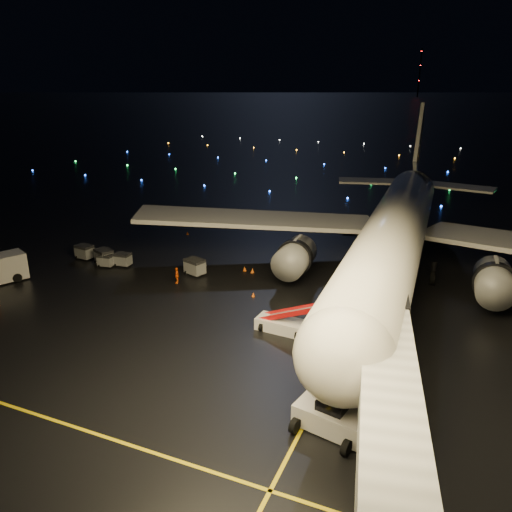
% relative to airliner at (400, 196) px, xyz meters
% --- Properties ---
extents(ground, '(2000.00, 2000.00, 0.00)m').
position_rel_airliner_xyz_m(ground, '(-13.08, 273.68, -8.93)').
color(ground, black).
rests_on(ground, ground).
extents(lane_centre, '(0.25, 80.00, 0.02)m').
position_rel_airliner_xyz_m(lane_centre, '(-1.08, -11.32, -8.92)').
color(lane_centre, gold).
rests_on(lane_centre, ground).
extents(lane_cross, '(60.00, 0.25, 0.02)m').
position_rel_airliner_xyz_m(lane_cross, '(-18.08, -36.32, -8.92)').
color(lane_cross, gold).
rests_on(lane_cross, ground).
extents(airliner, '(65.29, 62.26, 17.86)m').
position_rel_airliner_xyz_m(airliner, '(0.00, 0.00, 0.00)').
color(airliner, silver).
rests_on(airliner, ground).
extents(pushback_tug, '(5.00, 3.29, 2.20)m').
position_rel_airliner_xyz_m(pushback_tug, '(0.64, -30.01, -7.83)').
color(pushback_tug, silver).
rests_on(pushback_tug, ground).
extents(belt_loader, '(7.21, 2.40, 3.44)m').
position_rel_airliner_xyz_m(belt_loader, '(-6.74, -18.78, -7.21)').
color(belt_loader, silver).
rests_on(belt_loader, ground).
extents(crew_c, '(0.78, 1.16, 1.83)m').
position_rel_airliner_xyz_m(crew_c, '(-21.29, -12.89, -8.01)').
color(crew_c, '#FB5D11').
rests_on(crew_c, ground).
extents(safety_cone_0, '(0.51, 0.51, 0.45)m').
position_rel_airliner_xyz_m(safety_cone_0, '(-12.17, -12.96, -8.71)').
color(safety_cone_0, '#E85D11').
rests_on(safety_cone_0, ground).
extents(safety_cone_1, '(0.53, 0.53, 0.51)m').
position_rel_airliner_xyz_m(safety_cone_1, '(-14.97, -6.71, -8.67)').
color(safety_cone_1, '#E85D11').
rests_on(safety_cone_1, ground).
extents(safety_cone_2, '(0.48, 0.48, 0.50)m').
position_rel_airliner_xyz_m(safety_cone_2, '(-16.02, -6.56, -8.68)').
color(safety_cone_2, '#E85D11').
rests_on(safety_cone_2, ground).
extents(safety_cone_3, '(0.50, 0.50, 0.46)m').
position_rel_airliner_xyz_m(safety_cone_3, '(-29.66, 3.55, -8.70)').
color(safety_cone_3, '#E85D11').
rests_on(safety_cone_3, ground).
extents(radio_mast, '(1.80, 1.80, 64.00)m').
position_rel_airliner_xyz_m(radio_mast, '(-73.08, 713.68, 23.07)').
color(radio_mast, black).
rests_on(radio_mast, ground).
extents(taxiway_lights, '(164.00, 92.00, 0.36)m').
position_rel_airliner_xyz_m(taxiway_lights, '(-13.08, 79.68, -8.75)').
color(taxiway_lights, black).
rests_on(taxiway_lights, ground).
extents(baggage_cart_0, '(2.55, 2.14, 1.86)m').
position_rel_airliner_xyz_m(baggage_cart_0, '(-20.77, -9.86, -8.00)').
color(baggage_cart_0, gray).
rests_on(baggage_cart_0, ground).
extents(baggage_cart_1, '(1.96, 1.45, 1.59)m').
position_rel_airliner_xyz_m(baggage_cart_1, '(-30.15, -10.74, -8.13)').
color(baggage_cart_1, gray).
rests_on(baggage_cart_1, ground).
extents(baggage_cart_2, '(2.65, 2.30, 1.89)m').
position_rel_airliner_xyz_m(baggage_cart_2, '(-32.55, -11.18, -7.99)').
color(baggage_cart_2, gray).
rests_on(baggage_cart_2, ground).
extents(baggage_cart_3, '(1.94, 1.49, 1.51)m').
position_rel_airliner_xyz_m(baggage_cart_3, '(-31.88, -11.70, -8.17)').
color(baggage_cart_3, gray).
rests_on(baggage_cart_3, ground).
extents(baggage_cart_4, '(2.25, 1.72, 1.76)m').
position_rel_airliner_xyz_m(baggage_cart_4, '(-36.14, -10.48, -8.05)').
color(baggage_cart_4, gray).
rests_on(baggage_cart_4, ground).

